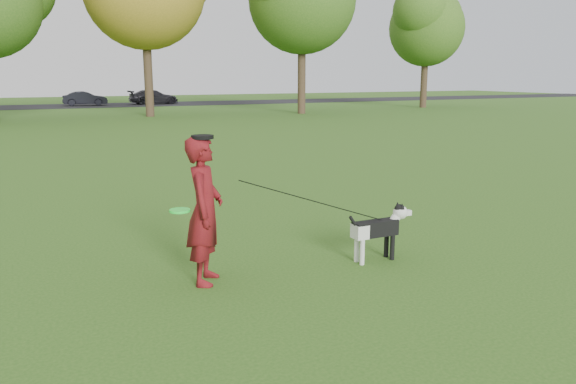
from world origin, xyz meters
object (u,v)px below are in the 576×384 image
car_mid (85,98)px  car_right (154,97)px  man (205,211)px  dog (380,227)px

car_mid → car_right: (5.27, 0.00, 0.03)m
man → car_mid: man is taller
man → car_mid: bearing=23.7°
man → car_right: (8.19, 40.24, -0.26)m
man → dog: bearing=-67.5°
dog → car_right: size_ratio=0.25×
man → car_mid: 40.35m
car_mid → car_right: car_right is taller
dog → car_right: car_right is taller
man → car_right: size_ratio=0.43×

